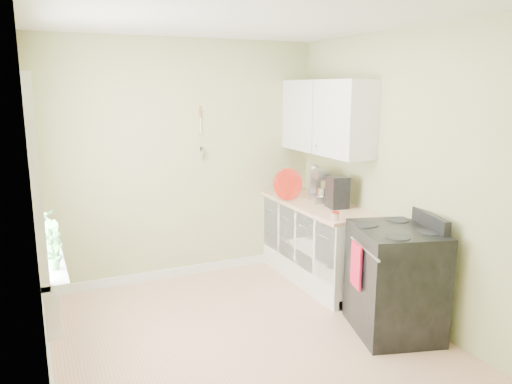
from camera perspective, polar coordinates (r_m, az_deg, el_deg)
name	(u,v)px	position (r m, az deg, el deg)	size (l,w,h in m)	color
floor	(249,344)	(4.52, -0.78, -17.02)	(3.20, 3.60, 0.02)	tan
ceiling	(248,14)	(3.98, -0.90, 19.64)	(3.20, 3.60, 0.02)	white
wall_back	(184,161)	(5.71, -8.24, 3.52)	(3.20, 0.02, 2.70)	#BBBB80
wall_left	(32,211)	(3.70, -24.25, -2.03)	(0.02, 3.60, 2.70)	#BBBB80
wall_right	(405,176)	(4.90, 16.64, 1.74)	(0.02, 3.60, 2.70)	#BBBB80
base_cabinets	(318,244)	(5.72, 7.09, -5.86)	(0.60, 1.60, 0.87)	white
countertop	(318,205)	(5.59, 7.13, -1.44)	(0.64, 1.60, 0.04)	#F1BF94
upper_cabinets	(326,117)	(5.61, 8.03, 8.51)	(0.35, 1.40, 0.80)	white
window	(32,175)	(3.96, -24.19, 1.78)	(0.06, 1.14, 1.44)	white
window_sill	(51,261)	(4.12, -22.37, -7.33)	(0.18, 1.14, 0.04)	white
radiator	(51,305)	(4.19, -22.39, -11.85)	(0.12, 0.50, 0.35)	white
wall_utensils	(201,142)	(5.72, -6.29, 5.74)	(0.02, 0.14, 0.58)	#F1BF94
stove	(395,280)	(4.68, 15.59, -9.63)	(0.89, 0.95, 1.09)	black
stand_mixer	(320,186)	(5.65, 7.31, 0.69)	(0.28, 0.37, 0.41)	#B2B2B7
kettle	(277,185)	(6.11, 2.43, 0.82)	(0.17, 0.10, 0.17)	silver
coffee_maker	(337,193)	(5.36, 9.27, -0.10)	(0.22, 0.24, 0.34)	black
red_tray	(288,184)	(5.66, 3.68, 0.89)	(0.37, 0.37, 0.02)	red
jar	(336,216)	(4.88, 9.07, -2.73)	(0.08, 0.08, 0.08)	beige
plant_a	(53,249)	(3.83, -22.23, -6.09)	(0.16, 0.11, 0.30)	#326630
plant_b	(51,240)	(4.09, -22.42, -5.05)	(0.16, 0.13, 0.29)	#326630
plant_c	(48,227)	(4.43, -22.65, -3.75)	(0.17, 0.17, 0.30)	#326630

